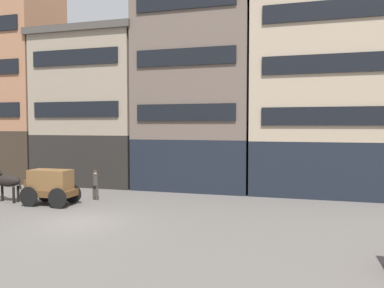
% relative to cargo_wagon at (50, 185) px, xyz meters
% --- Properties ---
extents(ground_plane, '(120.00, 120.00, 0.00)m').
position_rel_cargo_wagon_xyz_m(ground_plane, '(3.68, -2.89, -1.15)').
color(ground_plane, '#605B56').
extents(building_far_left, '(7.54, 5.84, 17.29)m').
position_rel_cargo_wagon_xyz_m(building_far_left, '(-9.47, 8.09, 7.55)').
color(building_far_left, '#33281E').
rests_on(building_far_left, ground_plane).
extents(building_center_left, '(8.46, 5.84, 11.54)m').
position_rel_cargo_wagon_xyz_m(building_center_left, '(-1.82, 8.09, 4.67)').
color(building_center_left, black).
rests_on(building_center_left, ground_plane).
extents(building_center_right, '(8.41, 5.84, 14.70)m').
position_rel_cargo_wagon_xyz_m(building_center_right, '(6.26, 8.09, 6.25)').
color(building_center_right, black).
rests_on(building_center_right, ground_plane).
extents(building_far_right, '(10.49, 5.84, 13.13)m').
position_rel_cargo_wagon_xyz_m(building_far_right, '(15.36, 8.09, 5.46)').
color(building_far_right, black).
rests_on(building_far_right, ground_plane).
extents(cargo_wagon, '(2.92, 1.54, 1.98)m').
position_rel_cargo_wagon_xyz_m(cargo_wagon, '(0.00, 0.00, 0.00)').
color(cargo_wagon, brown).
rests_on(cargo_wagon, ground_plane).
extents(draft_horse, '(2.34, 0.62, 2.30)m').
position_rel_cargo_wagon_xyz_m(draft_horse, '(-2.95, -0.00, 0.12)').
color(draft_horse, black).
rests_on(draft_horse, ground_plane).
extents(pedestrian_officer, '(0.50, 0.50, 1.79)m').
position_rel_cargo_wagon_xyz_m(pedestrian_officer, '(1.71, 1.95, -0.17)').
color(pedestrian_officer, '#38332D').
rests_on(pedestrian_officer, ground_plane).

